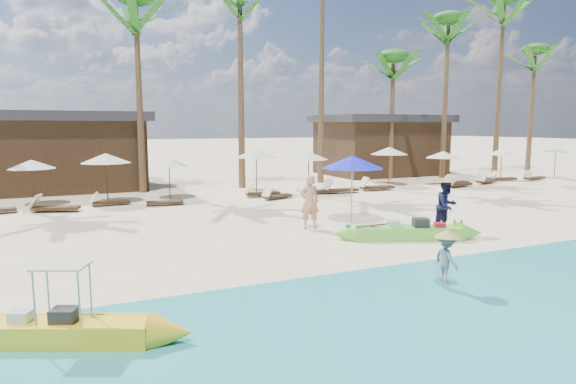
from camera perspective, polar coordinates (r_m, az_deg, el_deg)
name	(u,v)px	position (r m, az deg, el deg)	size (l,w,h in m)	color
ground	(323,246)	(14.39, 4.21, -6.42)	(240.00, 240.00, 0.00)	#FFEABC
wet_sand_strip	(440,302)	(10.44, 17.52, -12.33)	(240.00, 4.50, 0.01)	tan
green_canoe	(407,232)	(15.57, 13.94, -4.67)	(5.06, 2.33, 0.68)	#68D13F
yellow_canoe	(53,331)	(9.03, -26.08, -14.58)	(4.81, 2.37, 1.33)	yellow
tourist	(309,202)	(16.53, 2.56, -1.22)	(0.69, 0.45, 1.88)	tan
vendor_green	(446,206)	(17.00, 18.26, -1.56)	(0.86, 0.67, 1.76)	#141438
vendor_yellow	(446,258)	(11.01, 18.27, -7.47)	(0.68, 0.39, 1.05)	gray
blue_umbrella	(352,162)	(17.66, 7.63, 3.54)	(2.30, 2.30, 2.47)	#99999E
resort_parasol_3	(32,164)	(24.12, -28.11, 2.91)	(2.00, 2.00, 2.06)	#3C2718
resort_parasol_4	(106,158)	(23.49, -20.78, 3.77)	(2.24, 2.24, 2.30)	#3C2718
lounger_4_left	(52,207)	(22.18, -26.14, -1.58)	(1.99, 1.14, 0.65)	#3C2718
lounger_4_right	(108,201)	(22.95, -20.53, -1.05)	(1.69, 0.62, 0.56)	#3C2718
resort_parasol_5	(169,162)	(24.01, -13.94, 3.47)	(1.94, 1.94, 2.00)	#3C2718
lounger_5_left	(162,201)	(22.25, -14.70, -1.07)	(1.74, 0.74, 0.57)	#3C2718
resort_parasol_6	(256,153)	(25.52, -3.78, 4.60)	(2.26, 2.26, 2.33)	#3C2718
lounger_6_left	(276,195)	(23.37, -1.44, -0.42)	(1.69, 1.01, 0.55)	#3C2718
lounger_6_right	(260,193)	(24.23, -3.28, -0.08)	(1.85, 0.78, 0.61)	#3C2718
resort_parasol_7	(309,156)	(25.74, 2.46, 4.33)	(2.12, 2.12, 2.18)	#3C2718
lounger_7_left	(317,191)	(25.15, 3.43, 0.17)	(1.69, 0.62, 0.56)	#3C2718
lounger_7_right	(339,189)	(25.58, 6.08, 0.34)	(1.96, 0.67, 0.66)	#3C2718
resort_parasol_8	(389,151)	(29.31, 11.91, 4.80)	(2.23, 2.23, 2.30)	#3C2718
lounger_8_left	(375,186)	(26.97, 10.25, 0.66)	(2.02, 0.77, 0.67)	#3C2718
resort_parasol_9	(443,155)	(29.78, 17.91, 4.24)	(2.01, 2.01, 2.07)	#3C2718
lounger_9_left	(456,182)	(30.85, 19.25, 1.17)	(1.69, 0.61, 0.57)	#3C2718
lounger_9_right	(457,184)	(29.58, 19.41, 0.95)	(1.97, 0.90, 0.65)	#3C2718
resort_parasol_10	(502,152)	(34.95, 24.03, 4.37)	(1.98, 1.98, 2.03)	#3C2718
lounger_10_left	(486,180)	(32.11, 22.40, 1.31)	(1.96, 1.15, 0.64)	#3C2718
lounger_10_right	(502,178)	(34.16, 24.01, 1.54)	(1.78, 0.89, 0.58)	#3C2718
resort_parasol_11	(556,149)	(37.24, 29.19, 4.45)	(2.13, 2.13, 2.19)	#3C2718
lounger_11_left	(534,177)	(35.55, 27.09, 1.58)	(1.77, 0.73, 0.58)	#3C2718
palm_3	(136,27)	(27.23, -17.53, 18.15)	(2.08, 2.08, 10.52)	brown
palm_4	(240,18)	(28.34, -5.72, 19.84)	(2.08, 2.08, 11.70)	brown
palm_5	(322,3)	(31.01, 4.06, 21.40)	(2.08, 2.08, 13.60)	brown
palm_6	(393,72)	(33.29, 12.35, 13.72)	(2.08, 2.08, 8.51)	brown
palm_7	(448,43)	(35.22, 18.40, 16.36)	(2.08, 2.08, 11.08)	brown
palm_8	(503,30)	(38.28, 24.09, 17.17)	(2.08, 2.08, 12.70)	brown
palm_9	(534,67)	(42.78, 27.17, 13.06)	(2.08, 2.08, 9.82)	brown
pavilion_west	(47,150)	(29.86, -26.63, 4.43)	(10.80, 6.60, 4.30)	#3C2718
pavilion_east	(380,144)	(36.24, 10.83, 5.58)	(8.80, 6.60, 4.30)	#3C2718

